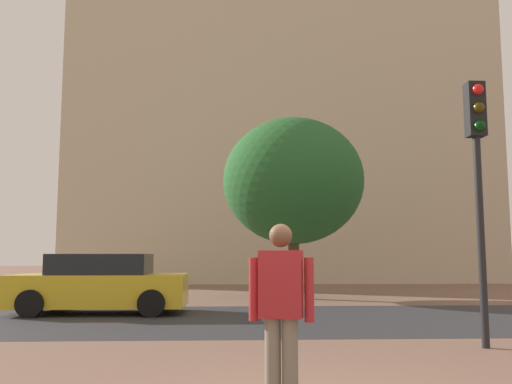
{
  "coord_description": "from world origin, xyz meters",
  "views": [
    {
      "loc": [
        -0.72,
        -4.97,
        1.44
      ],
      "look_at": [
        -0.08,
        9.58,
        3.11
      ],
      "focal_mm": 38.59,
      "sensor_mm": 36.0,
      "label": 1
    }
  ],
  "objects": [
    {
      "name": "ground_plane",
      "position": [
        0.0,
        10.0,
        0.0
      ],
      "size": [
        120.0,
        120.0,
        0.0
      ],
      "primitive_type": "plane",
      "color": "brown"
    },
    {
      "name": "street_asphalt_strip",
      "position": [
        0.0,
        7.66,
        0.0
      ],
      "size": [
        120.0,
        6.16,
        0.0
      ],
      "primitive_type": "cube",
      "color": "#2D2D33",
      "rests_on": "ground_plane"
    },
    {
      "name": "landmark_building",
      "position": [
        2.37,
        27.14,
        10.57
      ],
      "size": [
        22.92,
        10.17,
        35.11
      ],
      "color": "beige",
      "rests_on": "ground_plane"
    },
    {
      "name": "person_skater",
      "position": [
        -0.25,
        0.22,
        0.96
      ],
      "size": [
        0.6,
        0.36,
        1.73
      ],
      "color": "#706656",
      "rests_on": "ground_plane"
    },
    {
      "name": "car_yellow",
      "position": [
        -3.97,
        9.01,
        0.7
      ],
      "size": [
        4.21,
        2.03,
        1.46
      ],
      "color": "gold",
      "rests_on": "ground_plane"
    },
    {
      "name": "traffic_light_pole",
      "position": [
        3.24,
        3.59,
        2.98
      ],
      "size": [
        0.28,
        0.34,
        4.24
      ],
      "color": "black",
      "rests_on": "ground_plane"
    },
    {
      "name": "tree_curb_far",
      "position": [
        1.36,
        13.45,
        3.93
      ],
      "size": [
        4.76,
        4.76,
        6.08
      ],
      "color": "#4C3823",
      "rests_on": "ground_plane"
    }
  ]
}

